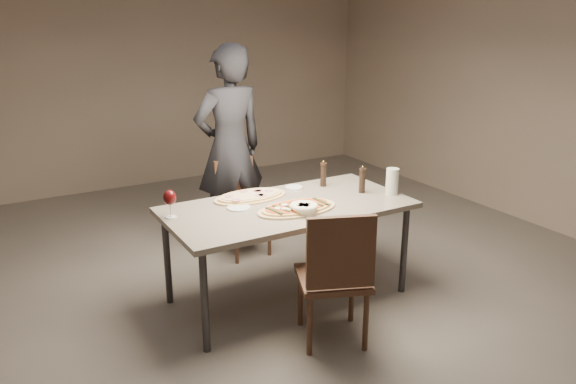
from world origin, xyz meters
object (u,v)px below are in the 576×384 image
pepper_mill_left (323,174)px  carafe (392,181)px  diner (230,149)px  dining_table (288,212)px  chair_near (336,272)px  zucchini_pizza (297,208)px  chair_far (240,201)px  ham_pizza (251,196)px  bread_basket (304,208)px

pepper_mill_left → carafe: bearing=-51.3°
diner → dining_table: bearing=82.3°
dining_table → chair_near: 0.74m
zucchini_pizza → pepper_mill_left: pepper_mill_left is taller
dining_table → diner: bearing=87.2°
zucchini_pizza → chair_far: chair_far is taller
ham_pizza → chair_near: (0.11, -1.00, -0.24)m
chair_near → carafe: bearing=53.2°
dining_table → pepper_mill_left: bearing=28.7°
dining_table → diner: size_ratio=0.97×
chair_far → bread_basket: bearing=84.6°
dining_table → diner: diner is taller
bread_basket → ham_pizza: bearing=109.4°
dining_table → chair_near: chair_near is taller
dining_table → carafe: bearing=-11.7°
pepper_mill_left → carafe: size_ratio=1.05×
ham_pizza → chair_near: chair_near is taller
pepper_mill_left → chair_near: bearing=-118.9°
chair_far → diner: diner is taller
ham_pizza → chair_far: 0.80m
chair_near → dining_table: bearing=106.9°
bread_basket → carafe: (0.82, 0.04, 0.06)m
ham_pizza → chair_near: bearing=-81.1°
zucchini_pizza → pepper_mill_left: size_ratio=2.86×
dining_table → bread_basket: 0.24m
ham_pizza → chair_far: bearing=74.6°
bread_basket → chair_near: 0.57m
dining_table → carafe: 0.86m
zucchini_pizza → diner: (0.06, 1.28, 0.16)m
carafe → dining_table: bearing=168.3°
dining_table → ham_pizza: size_ratio=3.09×
ham_pizza → zucchini_pizza: bearing=-64.9°
chair_near → diner: diner is taller
chair_near → chair_far: chair_near is taller
carafe → diner: 1.54m
zucchini_pizza → diner: 1.29m
dining_table → chair_far: bearing=86.2°
diner → bread_basket: bearing=83.0°
diner → zucchini_pizza: bearing=82.5°
carafe → diner: bearing=120.3°
carafe → ham_pizza: bearing=155.6°
zucchini_pizza → carafe: size_ratio=3.00×
ham_pizza → bread_basket: bread_basket is taller
dining_table → chair_far: chair_far is taller
zucchini_pizza → chair_near: 0.64m
chair_far → diner: size_ratio=0.46×
ham_pizza → pepper_mill_left: pepper_mill_left is taller
dining_table → pepper_mill_left: (0.48, 0.26, 0.16)m
bread_basket → diner: 1.37m
chair_near → diner: 1.92m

